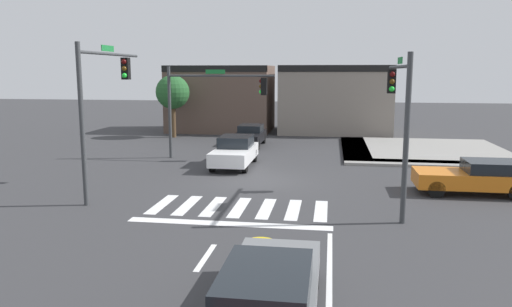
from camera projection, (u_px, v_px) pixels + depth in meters
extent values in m
plane|color=#353538|center=(258.00, 181.00, 22.59)|extent=(120.00, 120.00, 0.00)
cube|color=silver|center=(162.00, 204.00, 18.64)|extent=(0.46, 2.75, 0.01)
cube|color=silver|center=(187.00, 205.00, 18.49)|extent=(0.46, 2.75, 0.01)
cube|color=silver|center=(213.00, 206.00, 18.34)|extent=(0.46, 2.75, 0.01)
cube|color=silver|center=(240.00, 207.00, 18.20)|extent=(0.46, 2.75, 0.01)
cube|color=silver|center=(266.00, 208.00, 18.05)|extent=(0.46, 2.75, 0.01)
cube|color=silver|center=(293.00, 210.00, 17.90)|extent=(0.46, 2.75, 0.01)
cube|color=silver|center=(321.00, 211.00, 17.76)|extent=(0.46, 2.75, 0.01)
cube|color=white|center=(228.00, 224.00, 16.25)|extent=(6.80, 0.50, 0.01)
cube|color=white|center=(206.00, 257.00, 13.32)|extent=(0.16, 2.00, 0.01)
cylinder|color=yellow|center=(260.00, 242.00, 14.49)|extent=(0.95, 0.95, 0.01)
cylinder|color=white|center=(253.00, 242.00, 14.52)|extent=(0.15, 0.15, 0.00)
cylinder|color=white|center=(267.00, 242.00, 14.46)|extent=(0.15, 0.15, 0.00)
cube|color=white|center=(260.00, 242.00, 14.49)|extent=(0.43, 0.04, 0.00)
cube|color=gray|center=(439.00, 164.00, 26.31)|extent=(10.00, 1.60, 0.15)
cube|color=gray|center=(355.00, 148.00, 31.61)|extent=(1.60, 10.00, 0.15)
cube|color=gray|center=(423.00, 150.00, 30.99)|extent=(10.00, 10.00, 0.15)
cube|color=brown|center=(222.00, 98.00, 41.35)|extent=(8.31, 5.62, 5.39)
cube|color=black|center=(214.00, 69.00, 38.41)|extent=(8.31, 0.50, 0.50)
cube|color=gray|center=(335.00, 99.00, 40.31)|extent=(8.73, 6.34, 5.40)
cube|color=black|center=(336.00, 68.00, 37.02)|extent=(8.73, 0.50, 0.50)
cylinder|color=#383A3D|center=(406.00, 140.00, 15.88)|extent=(0.18, 0.18, 5.55)
cylinder|color=#383A3D|center=(399.00, 67.00, 18.10)|extent=(0.12, 5.34, 0.12)
cube|color=black|center=(392.00, 82.00, 20.18)|extent=(0.32, 0.32, 0.95)
sphere|color=#470A0A|center=(392.00, 74.00, 19.96)|extent=(0.22, 0.22, 0.22)
sphere|color=#4C330C|center=(392.00, 82.00, 20.01)|extent=(0.22, 0.22, 0.22)
sphere|color=#1ED833|center=(392.00, 89.00, 20.06)|extent=(0.22, 0.22, 0.22)
cube|color=#197233|center=(400.00, 61.00, 17.80)|extent=(0.03, 1.10, 0.24)
cylinder|color=#383A3D|center=(170.00, 113.00, 28.23)|extent=(0.18, 0.18, 5.21)
cylinder|color=#383A3D|center=(221.00, 76.00, 27.44)|extent=(5.98, 0.12, 0.12)
cube|color=black|center=(264.00, 86.00, 27.18)|extent=(0.32, 0.32, 0.95)
sphere|color=#470A0A|center=(261.00, 81.00, 27.15)|extent=(0.22, 0.22, 0.22)
sphere|color=#4C330C|center=(261.00, 86.00, 27.20)|extent=(0.22, 0.22, 0.22)
sphere|color=#1ED833|center=(261.00, 92.00, 27.25)|extent=(0.22, 0.22, 0.22)
cube|color=#197233|center=(215.00, 72.00, 27.45)|extent=(1.10, 0.03, 0.24)
cylinder|color=#383A3D|center=(82.00, 125.00, 18.02)|extent=(0.18, 0.18, 5.98)
cylinder|color=#383A3D|center=(111.00, 54.00, 20.22)|extent=(0.12, 5.38, 0.12)
cube|color=black|center=(126.00, 69.00, 21.71)|extent=(0.32, 0.32, 0.95)
sphere|color=#470A0A|center=(124.00, 62.00, 21.50)|extent=(0.22, 0.22, 0.22)
sphere|color=#4C330C|center=(124.00, 69.00, 21.55)|extent=(0.22, 0.22, 0.22)
sphere|color=#1ED833|center=(124.00, 75.00, 21.60)|extent=(0.22, 0.22, 0.22)
cube|color=#197233|center=(108.00, 48.00, 19.92)|extent=(0.03, 1.10, 0.24)
cube|color=orange|center=(471.00, 179.00, 20.13)|extent=(4.40, 1.95, 0.62)
cube|color=black|center=(493.00, 167.00, 19.92)|extent=(2.17, 1.71, 0.47)
cylinder|color=black|center=(436.00, 189.00, 19.55)|extent=(0.67, 0.22, 0.67)
cylinder|color=black|center=(428.00, 180.00, 21.24)|extent=(0.67, 0.22, 0.67)
cylinder|color=black|center=(502.00, 182.00, 20.80)|extent=(0.67, 0.22, 0.67)
cube|color=white|center=(234.00, 154.00, 25.89)|extent=(1.86, 4.55, 0.68)
cube|color=black|center=(236.00, 141.00, 26.21)|extent=(1.63, 2.04, 0.57)
cylinder|color=black|center=(245.00, 166.00, 24.31)|extent=(0.22, 0.69, 0.69)
cylinder|color=black|center=(212.00, 165.00, 24.55)|extent=(0.22, 0.69, 0.69)
cylinder|color=black|center=(254.00, 156.00, 27.33)|extent=(0.22, 0.69, 0.69)
cylinder|color=black|center=(225.00, 155.00, 27.57)|extent=(0.22, 0.69, 0.69)
cube|color=black|center=(249.00, 137.00, 32.93)|extent=(1.73, 4.31, 0.60)
cube|color=black|center=(251.00, 128.00, 33.41)|extent=(1.52, 1.91, 0.46)
cylinder|color=black|center=(257.00, 144.00, 31.43)|extent=(0.22, 0.70, 0.70)
cylinder|color=black|center=(234.00, 144.00, 31.66)|extent=(0.22, 0.70, 0.70)
cylinder|color=black|center=(264.00, 138.00, 34.29)|extent=(0.22, 0.70, 0.70)
cylinder|color=black|center=(242.00, 138.00, 34.52)|extent=(0.22, 0.70, 0.70)
cube|color=slate|center=(270.00, 292.00, 9.88)|extent=(1.85, 4.76, 0.55)
cube|color=black|center=(265.00, 283.00, 9.04)|extent=(1.63, 2.43, 0.51)
cylinder|color=black|center=(244.00, 269.00, 11.62)|extent=(0.22, 0.71, 0.71)
cylinder|color=black|center=(314.00, 274.00, 11.38)|extent=(0.22, 0.71, 0.71)
cylinder|color=#4C3823|center=(173.00, 119.00, 37.27)|extent=(0.36, 0.36, 2.80)
sphere|color=#235628|center=(173.00, 92.00, 36.94)|extent=(2.51, 2.51, 2.51)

